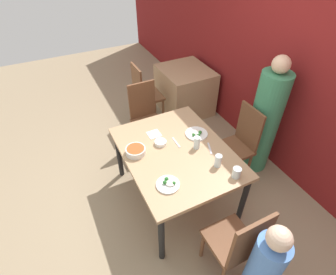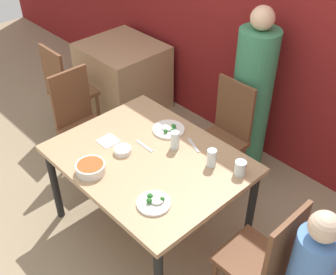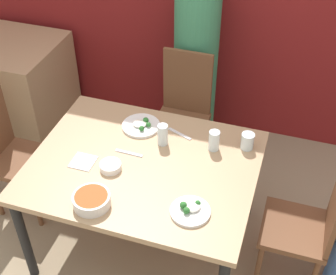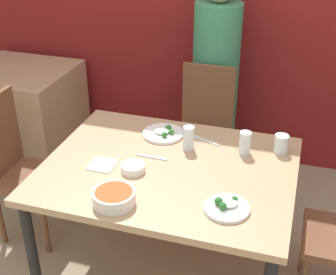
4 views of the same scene
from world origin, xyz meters
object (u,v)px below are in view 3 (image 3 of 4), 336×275
(plate_rice_adult, at_px, (141,125))
(chair_adult_spot, at_px, (183,111))
(chair_child_spot, at_px, (310,223))
(glass_water_tall, at_px, (214,141))
(bowl_curry, at_px, (92,200))
(person_adult, at_px, (195,67))

(plate_rice_adult, bearing_deg, chair_adult_spot, 76.84)
(chair_child_spot, distance_m, glass_water_tall, 0.75)
(glass_water_tall, bearing_deg, chair_child_spot, -18.05)
(chair_adult_spot, height_order, bowl_curry, chair_adult_spot)
(bowl_curry, bearing_deg, person_adult, 84.76)
(person_adult, height_order, glass_water_tall, person_adult)
(chair_child_spot, bearing_deg, plate_rice_adult, -103.54)
(chair_child_spot, bearing_deg, person_adult, -138.56)
(chair_adult_spot, distance_m, bowl_curry, 1.31)
(chair_child_spot, height_order, bowl_curry, chair_child_spot)
(chair_child_spot, height_order, glass_water_tall, chair_child_spot)
(glass_water_tall, bearing_deg, bowl_curry, -128.62)
(person_adult, height_order, plate_rice_adult, person_adult)
(plate_rice_adult, bearing_deg, chair_child_spot, -13.54)
(chair_child_spot, relative_size, bowl_curry, 4.71)
(bowl_curry, xyz_separation_m, plate_rice_adult, (0.02, 0.72, -0.02))
(chair_adult_spot, relative_size, chair_child_spot, 1.00)
(chair_child_spot, relative_size, plate_rice_adult, 3.90)
(bowl_curry, height_order, glass_water_tall, glass_water_tall)
(chair_child_spot, distance_m, person_adult, 1.58)
(bowl_curry, bearing_deg, chair_child_spot, 20.61)
(plate_rice_adult, bearing_deg, person_adult, 81.75)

